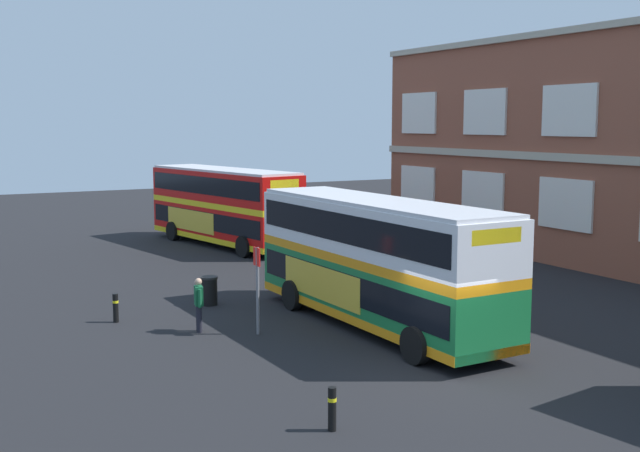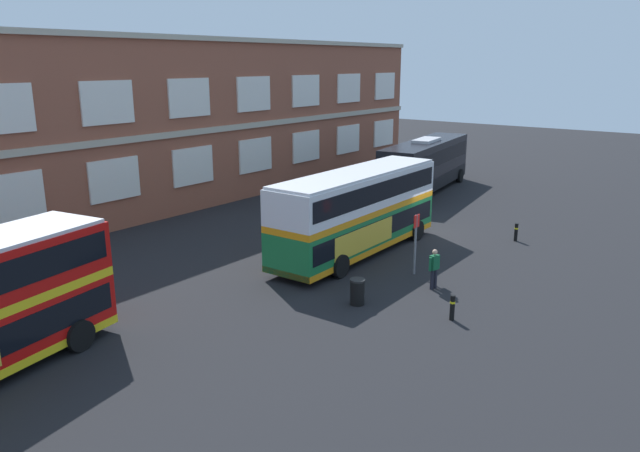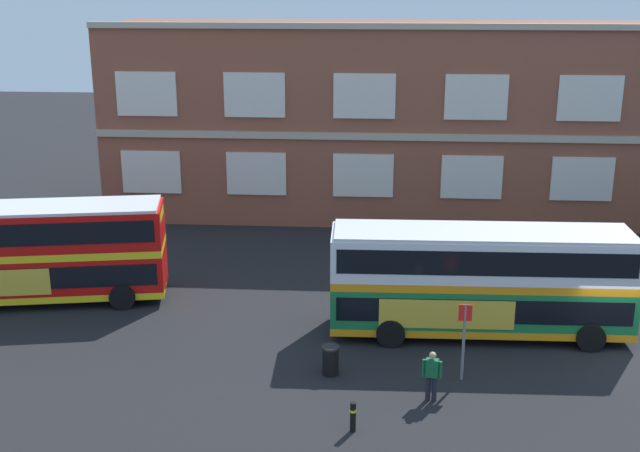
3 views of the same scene
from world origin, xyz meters
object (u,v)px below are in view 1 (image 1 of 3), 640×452
(waiting_passenger, at_px, (199,303))
(safety_bollard_east, at_px, (116,307))
(bus_stand_flag, at_px, (257,282))
(double_decker_middle, at_px, (376,260))
(station_litter_bin, at_px, (210,291))
(double_decker_near, at_px, (224,205))
(safety_bollard_west, at_px, (332,408))

(waiting_passenger, distance_m, safety_bollard_east, 3.16)
(bus_stand_flag, bearing_deg, waiting_passenger, -126.76)
(double_decker_middle, distance_m, bus_stand_flag, 3.84)
(double_decker_middle, relative_size, safety_bollard_east, 11.63)
(station_litter_bin, height_order, safety_bollard_east, station_litter_bin)
(double_decker_near, xyz_separation_m, safety_bollard_west, (24.83, -7.41, -1.66))
(waiting_passenger, bearing_deg, safety_bollard_west, -1.63)
(station_litter_bin, relative_size, safety_bollard_east, 1.08)
(double_decker_near, bearing_deg, waiting_passenger, -24.16)
(safety_bollard_west, bearing_deg, double_decker_near, 163.38)
(double_decker_middle, xyz_separation_m, safety_bollard_east, (-4.47, -7.17, -1.66))
(double_decker_near, xyz_separation_m, station_litter_bin, (12.68, -5.58, -1.63))
(waiting_passenger, bearing_deg, station_litter_bin, 154.35)
(double_decker_near, height_order, waiting_passenger, double_decker_near)
(double_decker_near, height_order, bus_stand_flag, double_decker_near)
(waiting_passenger, bearing_deg, double_decker_middle, 68.45)
(bus_stand_flag, bearing_deg, station_litter_bin, 178.93)
(station_litter_bin, bearing_deg, safety_bollard_west, -8.56)
(safety_bollard_east, bearing_deg, double_decker_middle, 58.05)
(bus_stand_flag, relative_size, station_litter_bin, 2.62)
(double_decker_near, xyz_separation_m, double_decker_middle, (18.02, -1.98, 0.00))
(double_decker_near, relative_size, bus_stand_flag, 4.18)
(bus_stand_flag, distance_m, safety_bollard_west, 8.02)
(double_decker_near, distance_m, safety_bollard_east, 16.43)
(double_decker_near, bearing_deg, safety_bollard_east, -34.02)
(double_decker_middle, height_order, safety_bollard_west, double_decker_middle)
(double_decker_middle, bearing_deg, bus_stand_flag, -104.15)
(double_decker_near, relative_size, safety_bollard_east, 11.87)
(double_decker_middle, xyz_separation_m, safety_bollard_west, (6.82, -5.44, -1.66))
(double_decker_middle, relative_size, waiting_passenger, 6.50)
(double_decker_middle, height_order, safety_bollard_east, double_decker_middle)
(double_decker_middle, bearing_deg, double_decker_near, 173.74)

